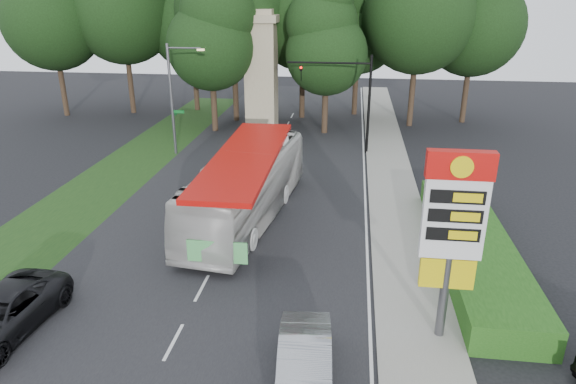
# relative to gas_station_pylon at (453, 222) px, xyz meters

# --- Properties ---
(ground) EXTENTS (120.00, 120.00, 0.00)m
(ground) POSITION_rel_gas_station_pylon_xyz_m (-9.20, -1.99, -4.45)
(ground) COLOR black
(ground) RESTS_ON ground
(road_surface) EXTENTS (14.00, 80.00, 0.02)m
(road_surface) POSITION_rel_gas_station_pylon_xyz_m (-9.20, 10.01, -4.44)
(road_surface) COLOR black
(road_surface) RESTS_ON ground
(sidewalk_right) EXTENTS (3.00, 80.00, 0.12)m
(sidewalk_right) POSITION_rel_gas_station_pylon_xyz_m (-0.70, 10.01, -4.39)
(sidewalk_right) COLOR gray
(sidewalk_right) RESTS_ON ground
(grass_verge_left) EXTENTS (5.00, 50.00, 0.02)m
(grass_verge_left) POSITION_rel_gas_station_pylon_xyz_m (-18.70, 16.01, -4.44)
(grass_verge_left) COLOR #193814
(grass_verge_left) RESTS_ON ground
(hedge) EXTENTS (3.00, 14.00, 1.20)m
(hedge) POSITION_rel_gas_station_pylon_xyz_m (2.30, 6.01, -3.85)
(hedge) COLOR #1D4913
(hedge) RESTS_ON ground
(gas_station_pylon) EXTENTS (2.10, 0.45, 6.85)m
(gas_station_pylon) POSITION_rel_gas_station_pylon_xyz_m (0.00, 0.00, 0.00)
(gas_station_pylon) COLOR #59595E
(gas_station_pylon) RESTS_ON ground
(traffic_signal_mast) EXTENTS (6.10, 0.35, 7.20)m
(traffic_signal_mast) POSITION_rel_gas_station_pylon_xyz_m (-3.52, 22.00, 0.22)
(traffic_signal_mast) COLOR black
(traffic_signal_mast) RESTS_ON ground
(streetlight_signs) EXTENTS (2.75, 0.98, 8.00)m
(streetlight_signs) POSITION_rel_gas_station_pylon_xyz_m (-16.19, 20.01, -0.01)
(streetlight_signs) COLOR #59595E
(streetlight_signs) RESTS_ON ground
(monument) EXTENTS (3.00, 3.00, 10.05)m
(monument) POSITION_rel_gas_station_pylon_xyz_m (-11.20, 28.01, 0.66)
(monument) COLOR tan
(monument) RESTS_ON ground
(tree_west_near) EXTENTS (8.40, 8.40, 16.50)m
(tree_west_near) POSITION_rel_gas_station_pylon_xyz_m (-19.20, 35.01, 5.57)
(tree_west_near) COLOR #2D2116
(tree_west_near) RESTS_ON ground
(tree_east_near) EXTENTS (8.12, 8.12, 15.95)m
(tree_east_near) POSITION_rel_gas_station_pylon_xyz_m (-3.20, 35.01, 5.23)
(tree_east_near) COLOR #2D2116
(tree_east_near) RESTS_ON ground
(tree_far_east) EXTENTS (8.68, 8.68, 17.05)m
(tree_far_east) POSITION_rel_gas_station_pylon_xyz_m (6.80, 33.01, 5.90)
(tree_far_east) COLOR #2D2116
(tree_far_east) RESTS_ON ground
(tree_monument_left) EXTENTS (7.28, 7.28, 14.30)m
(tree_monument_left) POSITION_rel_gas_station_pylon_xyz_m (-15.20, 27.01, 4.23)
(tree_monument_left) COLOR #2D2116
(tree_monument_left) RESTS_ON ground
(tree_monument_right) EXTENTS (6.72, 6.72, 13.20)m
(tree_monument_right) POSITION_rel_gas_station_pylon_xyz_m (-5.70, 27.51, 3.56)
(tree_monument_right) COLOR #2D2116
(tree_monument_right) RESTS_ON ground
(transit_bus) EXTENTS (4.66, 13.22, 3.60)m
(transit_bus) POSITION_rel_gas_station_pylon_xyz_m (-8.70, 9.16, -2.65)
(transit_bus) COLOR silver
(transit_bus) RESTS_ON ground
(sedan_silver) EXTENTS (1.99, 4.80, 1.55)m
(sedan_silver) POSITION_rel_gas_station_pylon_xyz_m (-4.49, -2.96, -3.68)
(sedan_silver) COLOR #95989C
(sedan_silver) RESTS_ON ground
(suv_charcoal) EXTENTS (2.96, 5.71, 1.54)m
(suv_charcoal) POSITION_rel_gas_station_pylon_xyz_m (-15.40, -1.71, -3.68)
(suv_charcoal) COLOR black
(suv_charcoal) RESTS_ON ground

